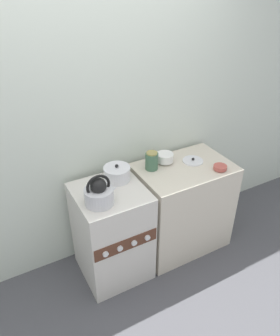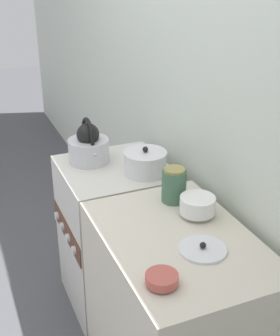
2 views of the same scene
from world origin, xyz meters
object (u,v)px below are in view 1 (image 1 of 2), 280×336
at_px(kettle, 99,193).
at_px(storage_jar, 152,161).
at_px(loose_pot_lid, 193,161).
at_px(cooking_pot, 117,173).
at_px(stove, 112,233).
at_px(enamel_bowl, 165,158).
at_px(small_ceramic_bowl, 220,167).

bearing_deg(kettle, storage_jar, 21.03).
distance_m(storage_jar, loose_pot_lid, 0.39).
height_order(storage_jar, loose_pot_lid, storage_jar).
bearing_deg(cooking_pot, loose_pot_lid, -5.70).
bearing_deg(cooking_pot, stove, -135.43).
relative_size(kettle, cooking_pot, 1.22).
relative_size(stove, enamel_bowl, 5.73).
distance_m(stove, small_ceramic_bowl, 1.04).
bearing_deg(storage_jar, kettle, -158.97).
xyz_separation_m(stove, loose_pot_lid, (0.81, 0.05, 0.43)).
relative_size(cooking_pot, loose_pot_lid, 1.19).
bearing_deg(cooking_pot, storage_jar, -0.24).
distance_m(stove, kettle, 0.53).
bearing_deg(kettle, stove, 39.00).
distance_m(enamel_bowl, small_ceramic_bowl, 0.47).
xyz_separation_m(kettle, enamel_bowl, (0.70, 0.25, -0.03)).
xyz_separation_m(kettle, storage_jar, (0.55, 0.21, -0.00)).
relative_size(stove, kettle, 3.25).
relative_size(enamel_bowl, loose_pot_lid, 0.82).
bearing_deg(small_ceramic_bowl, storage_jar, 149.65).
distance_m(kettle, loose_pot_lid, 0.94).
height_order(kettle, loose_pot_lid, kettle).
distance_m(stove, storage_jar, 0.68).
bearing_deg(loose_pot_lid, enamel_bowl, 155.88).
height_order(enamel_bowl, storage_jar, storage_jar).
distance_m(kettle, cooking_pot, 0.32).
xyz_separation_m(stove, small_ceramic_bowl, (0.93, -0.17, 0.45)).
bearing_deg(loose_pot_lid, kettle, -171.10).
xyz_separation_m(enamel_bowl, small_ceramic_bowl, (0.34, -0.32, -0.03)).
bearing_deg(loose_pot_lid, stove, -176.48).
relative_size(stove, small_ceramic_bowl, 7.56).
bearing_deg(enamel_bowl, stove, -165.57).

